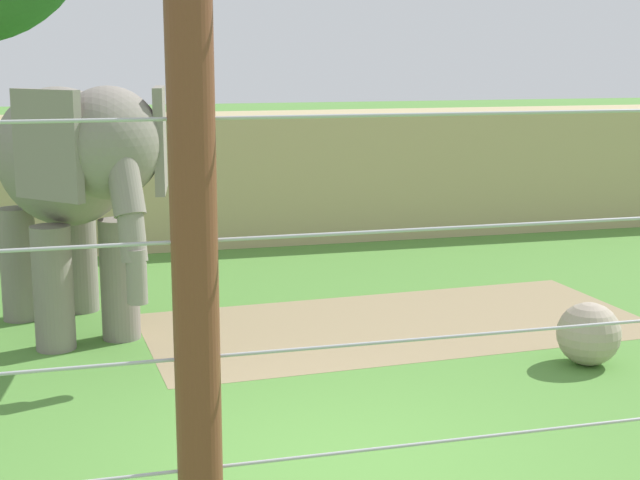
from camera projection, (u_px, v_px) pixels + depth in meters
ground_plane at (345, 465)px, 8.40m from camera, size 120.00×120.00×0.00m
dirt_patch at (397, 324)px, 12.73m from camera, size 6.77×3.44×0.01m
embankment_wall at (187, 179)px, 18.04m from camera, size 36.00×1.80×2.43m
elephant at (70, 170)px, 11.87m from camera, size 2.41×4.21×3.22m
enrichment_ball at (589, 334)px, 11.03m from camera, size 0.74×0.74×0.74m
cable_fence at (495, 326)px, 5.47m from camera, size 11.99×0.25×4.04m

